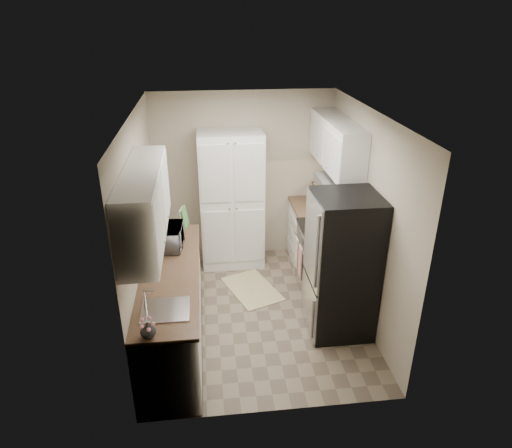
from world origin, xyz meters
name	(u,v)px	position (x,y,z in m)	size (l,w,h in m)	color
ground	(256,311)	(0.00, 0.00, 0.00)	(3.20, 3.20, 0.00)	#7A6B56
room_shell	(255,192)	(-0.02, -0.01, 1.63)	(2.64, 3.24, 2.52)	#B3A490
pantry_cabinet	(232,201)	(-0.20, 1.32, 1.00)	(0.90, 0.55, 2.00)	white
base_cabinet_left	(173,308)	(-0.99, -0.43, 0.44)	(0.60, 2.30, 0.88)	white
countertop_left	(170,273)	(-0.99, -0.43, 0.90)	(0.63, 2.33, 0.04)	brown
base_cabinet_right	(313,235)	(0.99, 1.19, 0.44)	(0.60, 0.80, 0.88)	white
countertop_right	(314,207)	(0.99, 1.19, 0.90)	(0.63, 0.83, 0.04)	brown
electric_range	(325,259)	(0.97, 0.39, 0.48)	(0.71, 0.78, 1.13)	#B7B7BC
refrigerator	(342,265)	(0.94, -0.41, 0.85)	(0.70, 0.72, 1.70)	#B7B7BC
microwave	(169,237)	(-1.02, 0.14, 1.05)	(0.47, 0.32, 0.26)	silver
wine_bottle	(161,222)	(-1.14, 0.50, 1.08)	(0.08, 0.08, 0.33)	black
flower_vase	(148,330)	(-1.11, -1.52, 0.99)	(0.14, 0.14, 0.14)	white
cutting_board	(185,217)	(-0.85, 0.70, 1.05)	(0.02, 0.21, 0.26)	#479C47
toaster_oven	(320,194)	(1.09, 1.32, 1.04)	(0.31, 0.40, 0.23)	#BDBCC1
fruit_basket	(320,184)	(1.08, 1.30, 1.20)	(0.24, 0.24, 0.10)	orange
kitchen_mat	(252,289)	(0.00, 0.51, 0.01)	(0.56, 0.89, 0.01)	#CDC587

